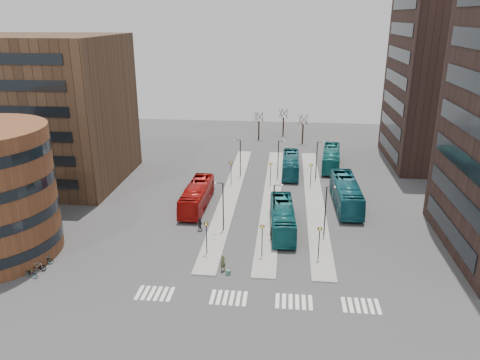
# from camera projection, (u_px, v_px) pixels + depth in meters

# --- Properties ---
(ground) EXTENTS (160.00, 160.00, 0.00)m
(ground) POSITION_uv_depth(u_px,v_px,m) (234.00, 325.00, 39.35)
(ground) COLOR #323235
(ground) RESTS_ON ground
(island_left) EXTENTS (2.50, 45.00, 0.15)m
(island_left) POSITION_uv_depth(u_px,v_px,m) (231.00, 194.00, 67.84)
(island_left) COLOR gray
(island_left) RESTS_ON ground
(island_mid) EXTENTS (2.50, 45.00, 0.15)m
(island_mid) POSITION_uv_depth(u_px,v_px,m) (272.00, 196.00, 67.26)
(island_mid) COLOR gray
(island_mid) RESTS_ON ground
(island_right) EXTENTS (2.50, 45.00, 0.15)m
(island_right) POSITION_uv_depth(u_px,v_px,m) (314.00, 198.00, 66.68)
(island_right) COLOR gray
(island_right) RESTS_ON ground
(suitcase) EXTENTS (0.48, 0.42, 0.50)m
(suitcase) POSITION_uv_depth(u_px,v_px,m) (228.00, 272.00, 46.96)
(suitcase) COLOR navy
(suitcase) RESTS_ON ground
(red_bus) EXTENTS (2.97, 11.72, 3.25)m
(red_bus) POSITION_uv_depth(u_px,v_px,m) (197.00, 196.00, 63.12)
(red_bus) COLOR #A50F0C
(red_bus) RESTS_ON ground
(teal_bus_a) EXTENTS (3.39, 11.65, 3.20)m
(teal_bus_a) POSITION_uv_depth(u_px,v_px,m) (282.00, 218.00, 56.29)
(teal_bus_a) COLOR #12575B
(teal_bus_a) RESTS_ON ground
(teal_bus_b) EXTENTS (2.65, 11.07, 3.08)m
(teal_bus_b) POSITION_uv_depth(u_px,v_px,m) (291.00, 165.00, 76.53)
(teal_bus_b) COLOR #135462
(teal_bus_b) RESTS_ON ground
(teal_bus_c) EXTENTS (3.35, 13.01, 3.60)m
(teal_bus_c) POSITION_uv_depth(u_px,v_px,m) (346.00, 193.00, 63.51)
(teal_bus_c) COLOR #145766
(teal_bus_c) RESTS_ON ground
(teal_bus_d) EXTENTS (3.87, 11.97, 3.28)m
(teal_bus_d) POSITION_uv_depth(u_px,v_px,m) (331.00, 158.00, 79.66)
(teal_bus_d) COLOR #146565
(teal_bus_d) RESTS_ON ground
(traveller) EXTENTS (0.79, 0.76, 1.83)m
(traveller) POSITION_uv_depth(u_px,v_px,m) (223.00, 263.00, 47.44)
(traveller) COLOR #4F5030
(traveller) RESTS_ON ground
(commuter_a) EXTENTS (0.91, 0.78, 1.61)m
(commuter_a) POSITION_uv_depth(u_px,v_px,m) (200.00, 224.00, 56.42)
(commuter_a) COLOR black
(commuter_a) RESTS_ON ground
(commuter_b) EXTENTS (0.46, 1.06, 1.79)m
(commuter_b) POSITION_uv_depth(u_px,v_px,m) (271.00, 234.00, 53.76)
(commuter_b) COLOR black
(commuter_b) RESTS_ON ground
(commuter_c) EXTENTS (1.06, 1.11, 1.52)m
(commuter_c) POSITION_uv_depth(u_px,v_px,m) (276.00, 227.00, 55.79)
(commuter_c) COLOR black
(commuter_c) RESTS_ON ground
(bicycle_near) EXTENTS (1.74, 1.10, 0.86)m
(bicycle_near) POSITION_uv_depth(u_px,v_px,m) (31.00, 273.00, 46.49)
(bicycle_near) COLOR gray
(bicycle_near) RESTS_ON ground
(bicycle_mid) EXTENTS (1.86, 0.54, 1.11)m
(bicycle_mid) POSITION_uv_depth(u_px,v_px,m) (37.00, 266.00, 47.56)
(bicycle_mid) COLOR gray
(bicycle_mid) RESTS_ON ground
(bicycle_far) EXTENTS (1.95, 0.93, 0.98)m
(bicycle_far) POSITION_uv_depth(u_px,v_px,m) (44.00, 260.00, 48.89)
(bicycle_far) COLOR gray
(bicycle_far) RESTS_ON ground
(crosswalk_stripes) EXTENTS (22.35, 2.40, 0.01)m
(crosswalk_stripes) POSITION_uv_depth(u_px,v_px,m) (258.00, 299.00, 42.93)
(crosswalk_stripes) COLOR silver
(crosswalk_stripes) RESTS_ON ground
(office_block) EXTENTS (25.00, 20.12, 22.00)m
(office_block) POSITION_uv_depth(u_px,v_px,m) (37.00, 110.00, 70.83)
(office_block) COLOR #4C3423
(office_block) RESTS_ON ground
(tower_far) EXTENTS (20.12, 20.00, 30.00)m
(tower_far) POSITION_uv_depth(u_px,v_px,m) (458.00, 76.00, 78.14)
(tower_far) COLOR #31201B
(tower_far) RESTS_ON ground
(sign_poles) EXTENTS (12.45, 22.12, 3.65)m
(sign_poles) POSITION_uv_depth(u_px,v_px,m) (267.00, 199.00, 59.96)
(sign_poles) COLOR black
(sign_poles) RESTS_ON ground
(lamp_posts) EXTENTS (14.04, 20.24, 6.12)m
(lamp_posts) POSITION_uv_depth(u_px,v_px,m) (277.00, 178.00, 64.16)
(lamp_posts) COLOR black
(lamp_posts) RESTS_ON ground
(bare_trees) EXTENTS (10.97, 8.14, 5.90)m
(bare_trees) POSITION_uv_depth(u_px,v_px,m) (281.00, 127.00, 96.95)
(bare_trees) COLOR black
(bare_trees) RESTS_ON ground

